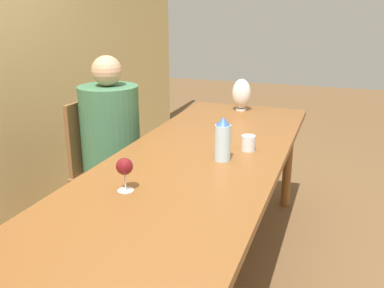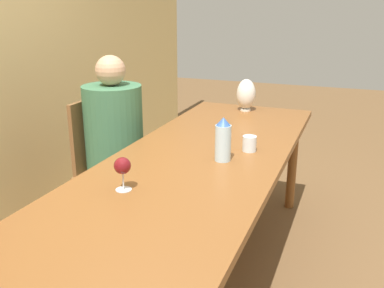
# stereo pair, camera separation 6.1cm
# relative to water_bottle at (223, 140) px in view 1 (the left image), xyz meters

# --- Properties ---
(dining_table) EXTENTS (2.96, 0.88, 0.78)m
(dining_table) POSITION_rel_water_bottle_xyz_m (-0.19, 0.14, -0.18)
(dining_table) COLOR brown
(dining_table) RESTS_ON ground_plane
(water_bottle) EXTENTS (0.08, 0.08, 0.23)m
(water_bottle) POSITION_rel_water_bottle_xyz_m (0.00, 0.00, 0.00)
(water_bottle) COLOR silver
(water_bottle) RESTS_ON dining_table
(water_tumbler) EXTENTS (0.08, 0.08, 0.09)m
(water_tumbler) POSITION_rel_water_bottle_xyz_m (0.20, -0.09, -0.07)
(water_tumbler) COLOR silver
(water_tumbler) RESTS_ON dining_table
(vase) EXTENTS (0.14, 0.14, 0.24)m
(vase) POSITION_rel_water_bottle_xyz_m (1.11, 0.17, 0.01)
(vase) COLOR silver
(vase) RESTS_ON dining_table
(wine_glass_2) EXTENTS (0.07, 0.07, 0.15)m
(wine_glass_2) POSITION_rel_water_bottle_xyz_m (-0.51, 0.29, -0.00)
(wine_glass_2) COLOR silver
(wine_glass_2) RESTS_ON dining_table
(chair_far) EXTENTS (0.44, 0.44, 0.94)m
(chair_far) POSITION_rel_water_bottle_xyz_m (0.38, 0.96, -0.39)
(chair_far) COLOR brown
(chair_far) RESTS_ON ground_plane
(person_far) EXTENTS (0.39, 0.39, 1.24)m
(person_far) POSITION_rel_water_bottle_xyz_m (0.38, 0.87, -0.23)
(person_far) COLOR #2D2D38
(person_far) RESTS_ON ground_plane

